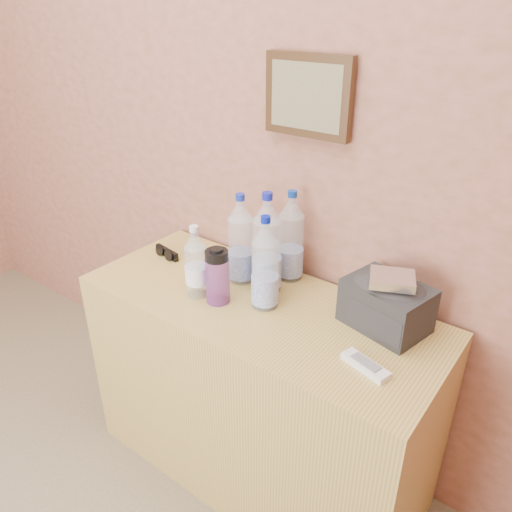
{
  "coord_description": "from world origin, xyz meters",
  "views": [
    {
      "loc": [
        1.16,
        0.61,
        1.67
      ],
      "look_at": [
        0.32,
        1.71,
        0.95
      ],
      "focal_mm": 35.0,
      "sensor_mm": 36.0,
      "label": 1
    }
  ],
  "objects_px": {
    "pet_large_d": "(265,268)",
    "ac_remote": "(365,366)",
    "pet_large_b": "(291,241)",
    "pet_large_c": "(267,249)",
    "pet_small": "(196,265)",
    "nalgene_bottle": "(217,276)",
    "toiletry_bag": "(387,303)",
    "dresser": "(258,392)",
    "foil_packet": "(392,279)",
    "pet_large_a": "(241,243)",
    "sunglasses": "(167,253)"
  },
  "relations": [
    {
      "from": "pet_large_d",
      "to": "sunglasses",
      "type": "height_order",
      "value": "pet_large_d"
    },
    {
      "from": "sunglasses",
      "to": "foil_packet",
      "type": "relative_size",
      "value": 1.01
    },
    {
      "from": "pet_small",
      "to": "toiletry_bag",
      "type": "xyz_separation_m",
      "value": [
        0.58,
        0.21,
        -0.03
      ]
    },
    {
      "from": "dresser",
      "to": "sunglasses",
      "type": "relative_size",
      "value": 9.66
    },
    {
      "from": "pet_large_b",
      "to": "pet_small",
      "type": "relative_size",
      "value": 1.29
    },
    {
      "from": "pet_large_c",
      "to": "toiletry_bag",
      "type": "xyz_separation_m",
      "value": [
        0.42,
        0.04,
        -0.07
      ]
    },
    {
      "from": "ac_remote",
      "to": "pet_large_d",
      "type": "bearing_deg",
      "value": -177.32
    },
    {
      "from": "dresser",
      "to": "nalgene_bottle",
      "type": "relative_size",
      "value": 6.34
    },
    {
      "from": "ac_remote",
      "to": "pet_large_c",
      "type": "bearing_deg",
      "value": 174.36
    },
    {
      "from": "ac_remote",
      "to": "foil_packet",
      "type": "distance_m",
      "value": 0.26
    },
    {
      "from": "nalgene_bottle",
      "to": "sunglasses",
      "type": "relative_size",
      "value": 1.52
    },
    {
      "from": "pet_large_b",
      "to": "pet_large_d",
      "type": "relative_size",
      "value": 1.04
    },
    {
      "from": "pet_large_c",
      "to": "nalgene_bottle",
      "type": "distance_m",
      "value": 0.19
    },
    {
      "from": "pet_large_c",
      "to": "foil_packet",
      "type": "height_order",
      "value": "pet_large_c"
    },
    {
      "from": "ac_remote",
      "to": "pet_small",
      "type": "bearing_deg",
      "value": -165.35
    },
    {
      "from": "pet_large_b",
      "to": "sunglasses",
      "type": "bearing_deg",
      "value": -161.59
    },
    {
      "from": "pet_small",
      "to": "sunglasses",
      "type": "relative_size",
      "value": 1.98
    },
    {
      "from": "nalgene_bottle",
      "to": "ac_remote",
      "type": "height_order",
      "value": "nalgene_bottle"
    },
    {
      "from": "pet_small",
      "to": "nalgene_bottle",
      "type": "height_order",
      "value": "pet_small"
    },
    {
      "from": "pet_small",
      "to": "foil_packet",
      "type": "bearing_deg",
      "value": 18.1
    },
    {
      "from": "pet_large_b",
      "to": "pet_large_c",
      "type": "bearing_deg",
      "value": -98.19
    },
    {
      "from": "nalgene_bottle",
      "to": "foil_packet",
      "type": "height_order",
      "value": "nalgene_bottle"
    },
    {
      "from": "toiletry_bag",
      "to": "foil_packet",
      "type": "distance_m",
      "value": 0.1
    },
    {
      "from": "dresser",
      "to": "foil_packet",
      "type": "relative_size",
      "value": 9.77
    },
    {
      "from": "pet_large_a",
      "to": "pet_large_d",
      "type": "height_order",
      "value": "pet_large_a"
    },
    {
      "from": "pet_small",
      "to": "nalgene_bottle",
      "type": "distance_m",
      "value": 0.08
    },
    {
      "from": "pet_large_c",
      "to": "pet_large_d",
      "type": "xyz_separation_m",
      "value": [
        0.06,
        -0.09,
        -0.02
      ]
    },
    {
      "from": "dresser",
      "to": "pet_small",
      "type": "bearing_deg",
      "value": -157.69
    },
    {
      "from": "pet_large_b",
      "to": "nalgene_bottle",
      "type": "height_order",
      "value": "pet_large_b"
    },
    {
      "from": "toiletry_bag",
      "to": "pet_large_c",
      "type": "bearing_deg",
      "value": -161.37
    },
    {
      "from": "pet_large_c",
      "to": "pet_small",
      "type": "xyz_separation_m",
      "value": [
        -0.17,
        -0.17,
        -0.04
      ]
    },
    {
      "from": "dresser",
      "to": "pet_large_c",
      "type": "relative_size",
      "value": 3.5
    },
    {
      "from": "pet_large_d",
      "to": "dresser",
      "type": "bearing_deg",
      "value": -171.94
    },
    {
      "from": "pet_large_a",
      "to": "pet_large_c",
      "type": "relative_size",
      "value": 0.92
    },
    {
      "from": "pet_large_b",
      "to": "ac_remote",
      "type": "height_order",
      "value": "pet_large_b"
    },
    {
      "from": "pet_small",
      "to": "nalgene_bottle",
      "type": "relative_size",
      "value": 1.3
    },
    {
      "from": "pet_large_a",
      "to": "ac_remote",
      "type": "bearing_deg",
      "value": -16.9
    },
    {
      "from": "pet_large_d",
      "to": "ac_remote",
      "type": "xyz_separation_m",
      "value": [
        0.4,
        -0.09,
        -0.13
      ]
    },
    {
      "from": "pet_large_b",
      "to": "sunglasses",
      "type": "distance_m",
      "value": 0.51
    },
    {
      "from": "pet_large_a",
      "to": "pet_large_d",
      "type": "distance_m",
      "value": 0.19
    },
    {
      "from": "foil_packet",
      "to": "pet_large_d",
      "type": "bearing_deg",
      "value": -163.58
    },
    {
      "from": "dresser",
      "to": "pet_large_d",
      "type": "xyz_separation_m",
      "value": [
        0.02,
        0.0,
        0.53
      ]
    },
    {
      "from": "pet_large_a",
      "to": "nalgene_bottle",
      "type": "relative_size",
      "value": 1.66
    },
    {
      "from": "dresser",
      "to": "pet_large_b",
      "type": "distance_m",
      "value": 0.57
    },
    {
      "from": "toiletry_bag",
      "to": "pet_large_b",
      "type": "bearing_deg",
      "value": -178.04
    },
    {
      "from": "foil_packet",
      "to": "dresser",
      "type": "bearing_deg",
      "value": -164.07
    },
    {
      "from": "pet_large_d",
      "to": "nalgene_bottle",
      "type": "distance_m",
      "value": 0.16
    },
    {
      "from": "ac_remote",
      "to": "foil_packet",
      "type": "xyz_separation_m",
      "value": [
        -0.03,
        0.2,
        0.17
      ]
    },
    {
      "from": "pet_large_c",
      "to": "dresser",
      "type": "bearing_deg",
      "value": -70.43
    },
    {
      "from": "ac_remote",
      "to": "toiletry_bag",
      "type": "relative_size",
      "value": 0.59
    }
  ]
}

